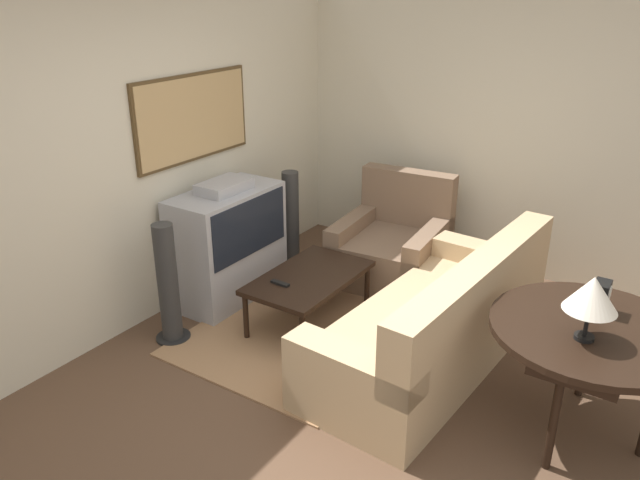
{
  "coord_description": "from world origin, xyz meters",
  "views": [
    {
      "loc": [
        -2.99,
        -1.61,
        2.63
      ],
      "look_at": [
        0.74,
        0.85,
        0.75
      ],
      "focal_mm": 35.0,
      "sensor_mm": 36.0,
      "label": 1
    }
  ],
  "objects_px": {
    "armchair": "(392,247)",
    "speaker_tower_left": "(168,287)",
    "coffee_table": "(309,280)",
    "mantel_clock": "(600,297)",
    "speaker_tower_right": "(291,223)",
    "couch": "(437,325)",
    "tv": "(228,244)",
    "table_lamp": "(592,294)",
    "console_table": "(592,337)"
  },
  "relations": [
    {
      "from": "armchair",
      "to": "table_lamp",
      "type": "distance_m",
      "value": 2.59
    },
    {
      "from": "console_table",
      "to": "speaker_tower_right",
      "type": "distance_m",
      "value": 3.08
    },
    {
      "from": "mantel_clock",
      "to": "speaker_tower_right",
      "type": "bearing_deg",
      "value": 74.75
    },
    {
      "from": "table_lamp",
      "to": "speaker_tower_left",
      "type": "height_order",
      "value": "table_lamp"
    },
    {
      "from": "console_table",
      "to": "couch",
      "type": "bearing_deg",
      "value": 77.08
    },
    {
      "from": "table_lamp",
      "to": "tv",
      "type": "bearing_deg",
      "value": 83.01
    },
    {
      "from": "couch",
      "to": "table_lamp",
      "type": "distance_m",
      "value": 1.32
    },
    {
      "from": "armchair",
      "to": "mantel_clock",
      "type": "distance_m",
      "value": 2.34
    },
    {
      "from": "armchair",
      "to": "coffee_table",
      "type": "height_order",
      "value": "armchair"
    },
    {
      "from": "console_table",
      "to": "tv",
      "type": "bearing_deg",
      "value": 86.19
    },
    {
      "from": "coffee_table",
      "to": "speaker_tower_right",
      "type": "relative_size",
      "value": 1.1
    },
    {
      "from": "speaker_tower_left",
      "to": "speaker_tower_right",
      "type": "xyz_separation_m",
      "value": [
        1.6,
        0.0,
        0.0
      ]
    },
    {
      "from": "armchair",
      "to": "speaker_tower_left",
      "type": "distance_m",
      "value": 2.17
    },
    {
      "from": "armchair",
      "to": "speaker_tower_right",
      "type": "bearing_deg",
      "value": -163.48
    },
    {
      "from": "coffee_table",
      "to": "console_table",
      "type": "xyz_separation_m",
      "value": [
        -0.2,
        -2.15,
        0.3
      ]
    },
    {
      "from": "couch",
      "to": "coffee_table",
      "type": "distance_m",
      "value": 1.1
    },
    {
      "from": "speaker_tower_right",
      "to": "console_table",
      "type": "bearing_deg",
      "value": -108.98
    },
    {
      "from": "couch",
      "to": "mantel_clock",
      "type": "height_order",
      "value": "mantel_clock"
    },
    {
      "from": "coffee_table",
      "to": "speaker_tower_right",
      "type": "bearing_deg",
      "value": 43.43
    },
    {
      "from": "armchair",
      "to": "couch",
      "type": "bearing_deg",
      "value": -54.73
    },
    {
      "from": "armchair",
      "to": "table_lamp",
      "type": "relative_size",
      "value": 2.71
    },
    {
      "from": "coffee_table",
      "to": "speaker_tower_right",
      "type": "height_order",
      "value": "speaker_tower_right"
    },
    {
      "from": "console_table",
      "to": "coffee_table",
      "type": "bearing_deg",
      "value": 84.65
    },
    {
      "from": "mantel_clock",
      "to": "tv",
      "type": "bearing_deg",
      "value": 90.25
    },
    {
      "from": "armchair",
      "to": "console_table",
      "type": "xyz_separation_m",
      "value": [
        -1.36,
        -1.99,
        0.39
      ]
    },
    {
      "from": "tv",
      "to": "mantel_clock",
      "type": "xyz_separation_m",
      "value": [
        0.01,
        -2.97,
        0.35
      ]
    },
    {
      "from": "coffee_table",
      "to": "mantel_clock",
      "type": "xyz_separation_m",
      "value": [
        0.01,
        -2.13,
        0.47
      ]
    },
    {
      "from": "tv",
      "to": "couch",
      "type": "xyz_separation_m",
      "value": [
        0.04,
        -1.95,
        -0.2
      ]
    },
    {
      "from": "armchair",
      "to": "table_lamp",
      "type": "bearing_deg",
      "value": -42.56
    },
    {
      "from": "coffee_table",
      "to": "speaker_tower_left",
      "type": "xyz_separation_m",
      "value": [
        -0.8,
        0.75,
        0.07
      ]
    },
    {
      "from": "tv",
      "to": "speaker_tower_left",
      "type": "xyz_separation_m",
      "value": [
        -0.8,
        -0.09,
        -0.05
      ]
    },
    {
      "from": "tv",
      "to": "mantel_clock",
      "type": "relative_size",
      "value": 5.43
    },
    {
      "from": "tv",
      "to": "speaker_tower_right",
      "type": "bearing_deg",
      "value": -6.54
    },
    {
      "from": "armchair",
      "to": "speaker_tower_right",
      "type": "height_order",
      "value": "speaker_tower_right"
    },
    {
      "from": "console_table",
      "to": "mantel_clock",
      "type": "bearing_deg",
      "value": 5.6
    },
    {
      "from": "console_table",
      "to": "table_lamp",
      "type": "xyz_separation_m",
      "value": [
        -0.17,
        0.02,
        0.35
      ]
    },
    {
      "from": "mantel_clock",
      "to": "coffee_table",
      "type": "bearing_deg",
      "value": 90.31
    },
    {
      "from": "armchair",
      "to": "mantel_clock",
      "type": "relative_size",
      "value": 5.35
    },
    {
      "from": "speaker_tower_right",
      "to": "coffee_table",
      "type": "bearing_deg",
      "value": -136.57
    },
    {
      "from": "table_lamp",
      "to": "speaker_tower_left",
      "type": "bearing_deg",
      "value": 98.57
    },
    {
      "from": "coffee_table",
      "to": "table_lamp",
      "type": "height_order",
      "value": "table_lamp"
    },
    {
      "from": "mantel_clock",
      "to": "speaker_tower_right",
      "type": "distance_m",
      "value": 3.01
    },
    {
      "from": "speaker_tower_right",
      "to": "tv",
      "type": "bearing_deg",
      "value": 173.46
    },
    {
      "from": "table_lamp",
      "to": "mantel_clock",
      "type": "relative_size",
      "value": 1.97
    },
    {
      "from": "speaker_tower_left",
      "to": "coffee_table",
      "type": "bearing_deg",
      "value": -43.29
    },
    {
      "from": "table_lamp",
      "to": "mantel_clock",
      "type": "xyz_separation_m",
      "value": [
        0.38,
        -0.0,
        -0.18
      ]
    },
    {
      "from": "mantel_clock",
      "to": "speaker_tower_left",
      "type": "relative_size",
      "value": 0.2
    },
    {
      "from": "armchair",
      "to": "table_lamp",
      "type": "xyz_separation_m",
      "value": [
        -1.52,
        -1.97,
        0.74
      ]
    },
    {
      "from": "coffee_table",
      "to": "console_table",
      "type": "relative_size",
      "value": 0.9
    },
    {
      "from": "console_table",
      "to": "table_lamp",
      "type": "bearing_deg",
      "value": 172.44
    }
  ]
}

